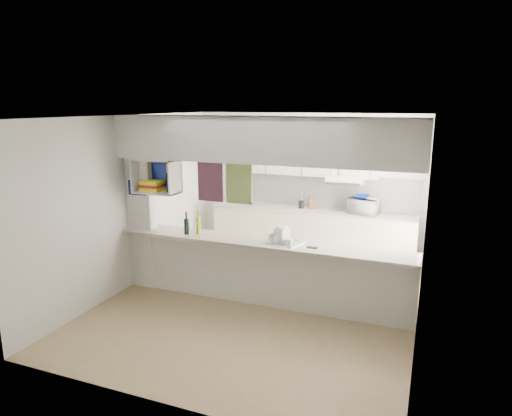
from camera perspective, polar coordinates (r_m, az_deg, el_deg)
The scene contains 16 objects.
floor at distance 6.60m, azimuth 0.45°, elevation -11.79°, with size 4.80×4.80×0.00m, color #9F855C.
ceiling at distance 6.00m, azimuth 0.49°, elevation 11.40°, with size 4.80×4.80×0.00m, color white.
wall_back at distance 8.41m, azimuth 6.31°, elevation 2.85°, with size 4.20×4.20×0.00m, color silver.
wall_left at distance 7.17m, azimuth -15.41°, elevation 0.71°, with size 4.80×4.80×0.00m, color silver.
wall_right at distance 5.79m, azimuth 20.30°, elevation -2.50°, with size 4.80×4.80×0.00m, color silver.
servery_partition at distance 6.16m, azimuth -1.03°, elevation 2.63°, with size 4.20×0.50×2.60m.
cubby_shelf at distance 6.74m, azimuth -12.29°, elevation 3.68°, with size 0.65×0.35×0.50m.
kitchen_run at distance 8.22m, azimuth 6.83°, elevation -0.78°, with size 3.60×0.63×2.24m.
microwave at distance 7.97m, azimuth 13.36°, elevation 0.21°, with size 0.48×0.33×0.27m, color white.
bowl at distance 7.92m, azimuth 13.07°, elevation 1.37°, with size 0.25×0.25×0.06m, color navy.
dish_rack at distance 6.18m, azimuth 3.59°, elevation -3.52°, with size 0.51×0.44×0.23m.
cup at distance 6.14m, azimuth 2.20°, elevation -3.84°, with size 0.14×0.14×0.11m, color white.
wine_bottles at distance 6.63m, azimuth -7.92°, elevation -2.17°, with size 0.22×0.15×0.34m.
plastic_tubs at distance 6.15m, azimuth 4.32°, elevation -4.23°, with size 0.48×0.17×0.06m.
utensil_jar at distance 8.24m, azimuth 5.67°, elevation 0.45°, with size 0.10×0.10×0.14m, color black.
knife_block at distance 8.21m, azimuth 7.00°, elevation 0.64°, with size 0.11×0.08×0.21m, color #55321D.
Camera 1 is at (2.13, -5.60, 2.76)m, focal length 32.00 mm.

